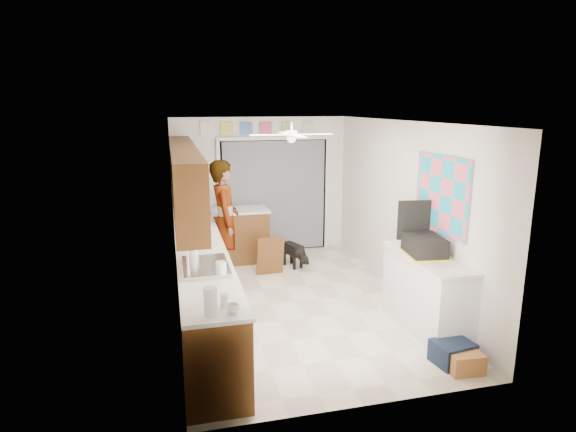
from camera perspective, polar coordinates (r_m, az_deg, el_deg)
floor at (r=6.91m, az=0.81°, el=-10.07°), size 5.00×5.00×0.00m
ceiling at (r=6.36m, az=0.89°, el=11.13°), size 5.00×5.00×0.00m
wall_back at (r=8.91m, az=-3.26°, el=3.60°), size 3.20×0.00×3.20m
wall_front at (r=4.25m, az=9.54°, el=-7.30°), size 3.20×0.00×3.20m
wall_left at (r=6.31m, az=-13.34°, el=-0.71°), size 0.00×5.00×5.00m
wall_right at (r=7.09m, az=13.45°, el=0.78°), size 0.00×5.00×5.00m
left_base_cabinets at (r=6.56m, az=-10.33°, el=-7.37°), size 0.60×4.80×0.90m
left_countertop at (r=6.41m, az=-10.41°, el=-3.42°), size 0.62×4.80×0.04m
upper_cabinets at (r=6.41m, az=-12.19°, el=4.57°), size 0.32×4.00×0.80m
sink_basin at (r=5.45m, az=-9.72°, el=-5.99°), size 0.50×0.76×0.06m
faucet at (r=5.41m, az=-11.78°, el=-5.16°), size 0.03×0.03×0.22m
peninsula_base at (r=8.53m, az=-5.87°, el=-2.40°), size 1.00×0.60×0.90m
peninsula_top at (r=8.41m, az=-5.94°, el=0.68°), size 1.04×0.64×0.04m
back_opening_recess at (r=8.97m, az=-1.64°, el=2.37°), size 2.00×0.06×2.10m
curtain_panel at (r=8.93m, az=-1.58°, el=2.33°), size 1.90×0.03×2.05m
door_trim_left at (r=8.78m, az=-8.11°, el=2.02°), size 0.06×0.04×2.10m
door_trim_right at (r=9.21m, az=4.62°, el=2.62°), size 0.06×0.04×2.10m
door_trim_head at (r=8.80m, az=-1.64°, el=9.20°), size 2.10×0.04×0.06m
header_frame_0 at (r=8.68m, az=-7.27°, el=10.23°), size 0.22×0.02×0.22m
header_frame_1 at (r=8.73m, az=-4.95°, el=10.30°), size 0.22×0.02×0.22m
header_frame_2 at (r=8.79m, az=-2.66°, el=10.36°), size 0.22×0.02×0.22m
header_frame_3 at (r=8.88m, az=-0.09°, el=10.40°), size 0.22×0.02×0.22m
header_frame_4 at (r=8.98m, az=2.43°, el=10.42°), size 0.22×0.02×0.22m
route66_sign at (r=8.65m, az=-9.61°, el=10.15°), size 0.22×0.02×0.26m
right_counter_base at (r=6.20m, az=16.08°, el=-8.91°), size 0.50×1.40×0.90m
right_counter_top at (r=6.04m, az=16.28°, el=-4.78°), size 0.54×1.44×0.04m
abstract_painting at (r=6.15m, az=17.72°, el=2.47°), size 0.03×1.15×0.95m
ceiling_fan at (r=6.56m, az=0.43°, el=9.62°), size 1.14×1.14×0.24m
microwave at (r=8.56m, az=-11.30°, el=1.83°), size 0.39×0.54×0.29m
soap_bottle at (r=5.75m, az=-11.14°, el=-3.64°), size 0.14×0.14×0.30m
cup at (r=4.29m, az=-6.53°, el=-10.86°), size 0.14×0.14×0.09m
jar_a at (r=5.16m, az=-7.94°, el=-6.25°), size 0.13×0.13×0.16m
jar_b at (r=4.42m, az=-7.48°, el=-9.89°), size 0.09×0.09×0.12m
paper_towel_roll at (r=4.24m, az=-9.16°, el=-9.98°), size 0.13×0.13×0.26m
suitcase at (r=6.05m, az=15.85°, el=-3.39°), size 0.47×0.58×0.23m
suitcase_rim at (r=6.08m, az=15.79°, el=-4.38°), size 0.51×0.63×0.02m
suitcase_lid at (r=6.23m, az=14.69°, el=-0.46°), size 0.42×0.08×0.50m
cardboard_box at (r=5.53m, az=20.23°, el=-15.93°), size 0.37×0.29×0.22m
navy_crate at (r=5.64m, az=18.92°, el=-15.04°), size 0.44×0.39×0.25m
cabinet_door_panel at (r=7.80m, az=-2.11°, el=-4.75°), size 0.44×0.18×0.65m
man at (r=7.52m, az=-7.48°, el=-0.59°), size 0.51×0.73×1.90m
dog at (r=8.24m, az=0.58°, el=-4.50°), size 0.44×0.63×0.45m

